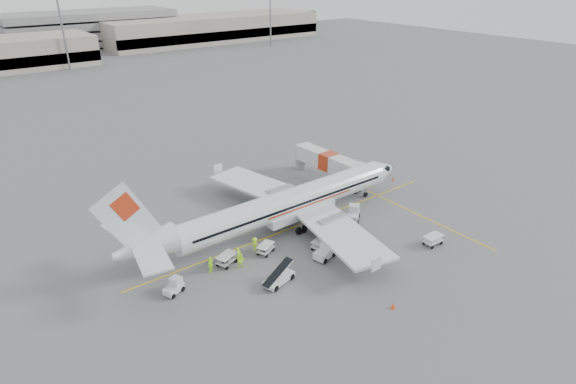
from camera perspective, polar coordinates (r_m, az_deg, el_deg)
name	(u,v)px	position (r m, az deg, el deg)	size (l,w,h in m)	color
ground	(298,226)	(58.88, 1.18, -4.01)	(360.00, 360.00, 0.00)	#56595B
stripe_lead	(298,226)	(58.88, 1.18, -4.00)	(44.00, 0.20, 0.01)	yellow
stripe_cross	(424,217)	(63.12, 15.83, -2.91)	(0.20, 20.00, 0.01)	yellow
terminal_east	(213,28)	(212.69, -8.86, 18.63)	(90.00, 26.00, 10.00)	gray
parking_garage	(90,28)	(209.19, -22.37, 17.58)	(62.00, 24.00, 14.00)	slate
treeline	(13,40)	(218.98, -29.79, 15.41)	(300.00, 3.00, 6.00)	black
mast_center	(63,32)	(163.34, -25.11, 16.84)	(3.20, 1.20, 22.00)	slate
mast_east	(270,17)	(194.59, -2.10, 20.07)	(3.20, 1.20, 22.00)	slate
aircraft	(289,186)	(56.40, 0.16, 0.77)	(39.20, 30.72, 10.81)	silver
jet_bridge	(328,167)	(70.59, 4.80, 2.96)	(2.98, 15.88, 4.17)	silver
belt_loader	(279,272)	(48.36, -1.10, -9.46)	(4.66, 1.75, 2.52)	silver
tug_fore	(353,213)	(60.24, 7.75, -2.53)	(2.39, 1.37, 1.85)	silver
tug_mid	(324,251)	(52.37, 4.34, -6.94)	(2.45, 1.40, 1.89)	silver
tug_aft	(173,286)	(48.55, -13.45, -10.83)	(1.97, 1.13, 1.52)	silver
cart_loaded_a	(266,249)	(53.33, -2.67, -6.75)	(2.11, 1.25, 1.10)	silver
cart_loaded_b	(227,260)	(51.80, -7.27, -7.96)	(2.27, 1.34, 1.19)	silver
cart_empty_a	(320,244)	(54.19, 3.84, -6.19)	(2.16, 1.28, 1.13)	silver
cart_empty_b	(433,240)	(57.19, 16.81, -5.48)	(2.27, 1.34, 1.19)	silver
cone_nose	(393,178)	(72.69, 12.35, 1.58)	(0.35, 0.35, 0.56)	#EB450F
cone_port	(243,172)	(73.36, -5.39, 2.35)	(0.41, 0.41, 0.67)	#EB450F
cone_stbd	(393,305)	(46.74, 12.36, -12.99)	(0.39, 0.39, 0.63)	#EB450F
crew_a	(239,255)	(51.96, -5.88, -7.41)	(0.63, 0.41, 1.72)	#A9EA1E
crew_b	(241,261)	(50.95, -5.55, -8.11)	(0.85, 0.66, 1.75)	#A9EA1E
crew_c	(255,244)	(53.74, -3.96, -6.18)	(1.06, 0.61, 1.63)	#A9EA1E
crew_d	(211,264)	(50.74, -9.16, -8.47)	(1.05, 0.44, 1.79)	#A9EA1E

